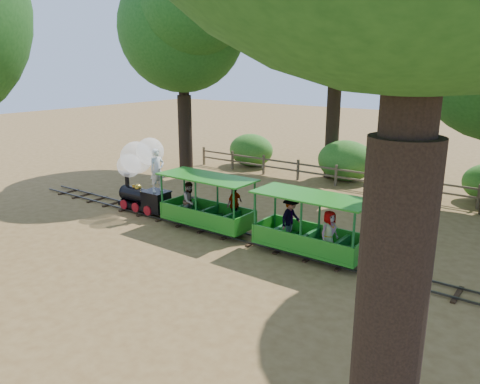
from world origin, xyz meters
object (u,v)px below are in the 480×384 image
Objects in this scene: locomotive at (141,169)px; fence at (357,177)px; carriage_front at (208,207)px; carriage_rear at (307,229)px.

locomotive reaches higher than fence.
carriage_front is 0.19× the size of fence.
carriage_rear is 0.19× the size of fence.
locomotive is 9.60m from fence.
locomotive is at bearing -123.75° from fence.
locomotive reaches higher than carriage_rear.
locomotive is 3.43m from carriage_front.
carriage_front is at bearing -103.85° from fence.
carriage_front is at bearing -1.39° from locomotive.
carriage_rear is at bearing -77.24° from fence.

